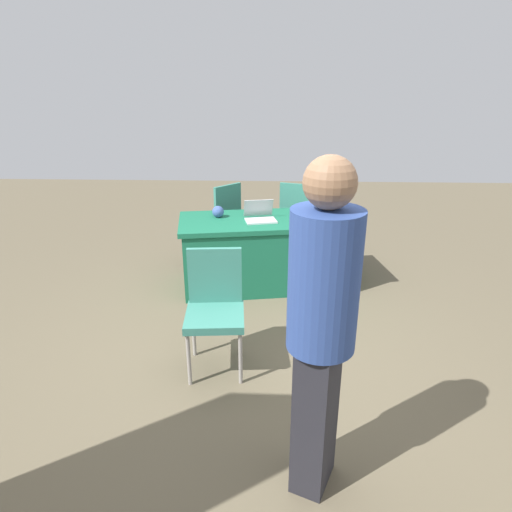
{
  "coord_description": "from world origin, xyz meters",
  "views": [
    {
      "loc": [
        -0.16,
        3.08,
        2.09
      ],
      "look_at": [
        -0.04,
        0.02,
        0.9
      ],
      "focal_mm": 30.69,
      "sensor_mm": 36.0,
      "label": 1
    }
  ],
  "objects_px": {
    "chair_near_front": "(298,213)",
    "person_attendee_browsing": "(321,321)",
    "laptop_silver": "(260,217)",
    "yarn_ball": "(218,212)",
    "table_foreground": "(266,252)",
    "chair_tucked_left": "(215,304)",
    "scissors_red": "(306,219)",
    "chair_tucked_right": "(221,215)"
  },
  "relations": [
    {
      "from": "chair_near_front",
      "to": "person_attendee_browsing",
      "type": "bearing_deg",
      "value": -73.07
    },
    {
      "from": "laptop_silver",
      "to": "yarn_ball",
      "type": "distance_m",
      "value": 0.47
    },
    {
      "from": "table_foreground",
      "to": "laptop_silver",
      "type": "xyz_separation_m",
      "value": [
        0.07,
        0.06,
        0.42
      ]
    },
    {
      "from": "chair_tucked_left",
      "to": "scissors_red",
      "type": "xyz_separation_m",
      "value": [
        -0.78,
        -1.54,
        0.23
      ]
    },
    {
      "from": "chair_tucked_right",
      "to": "scissors_red",
      "type": "xyz_separation_m",
      "value": [
        -1.0,
        0.83,
        0.2
      ]
    },
    {
      "from": "table_foreground",
      "to": "laptop_silver",
      "type": "distance_m",
      "value": 0.43
    },
    {
      "from": "laptop_silver",
      "to": "yarn_ball",
      "type": "bearing_deg",
      "value": -23.88
    },
    {
      "from": "table_foreground",
      "to": "chair_tucked_right",
      "type": "height_order",
      "value": "chair_tucked_right"
    },
    {
      "from": "chair_near_front",
      "to": "scissors_red",
      "type": "distance_m",
      "value": 0.98
    },
    {
      "from": "chair_tucked_right",
      "to": "laptop_silver",
      "type": "bearing_deg",
      "value": -107.34
    },
    {
      "from": "laptop_silver",
      "to": "scissors_red",
      "type": "xyz_separation_m",
      "value": [
        -0.49,
        -0.03,
        -0.04
      ]
    },
    {
      "from": "chair_tucked_left",
      "to": "chair_near_front",
      "type": "bearing_deg",
      "value": -111.57
    },
    {
      "from": "chair_tucked_left",
      "to": "person_attendee_browsing",
      "type": "relative_size",
      "value": 0.52
    },
    {
      "from": "chair_tucked_right",
      "to": "yarn_ball",
      "type": "height_order",
      "value": "chair_tucked_right"
    },
    {
      "from": "chair_tucked_left",
      "to": "laptop_silver",
      "type": "bearing_deg",
      "value": -105.82
    },
    {
      "from": "chair_near_front",
      "to": "chair_tucked_right",
      "type": "xyz_separation_m",
      "value": [
        0.98,
        0.13,
        -0.0
      ]
    },
    {
      "from": "person_attendee_browsing",
      "to": "yarn_ball",
      "type": "distance_m",
      "value": 2.82
    },
    {
      "from": "laptop_silver",
      "to": "scissors_red",
      "type": "relative_size",
      "value": 2.07
    },
    {
      "from": "person_attendee_browsing",
      "to": "chair_tucked_left",
      "type": "bearing_deg",
      "value": -125.31
    },
    {
      "from": "laptop_silver",
      "to": "chair_near_front",
      "type": "bearing_deg",
      "value": -127.54
    },
    {
      "from": "chair_tucked_right",
      "to": "person_attendee_browsing",
      "type": "height_order",
      "value": "person_attendee_browsing"
    },
    {
      "from": "chair_near_front",
      "to": "chair_tucked_left",
      "type": "bearing_deg",
      "value": -88.71
    },
    {
      "from": "yarn_ball",
      "to": "scissors_red",
      "type": "xyz_separation_m",
      "value": [
        -0.94,
        0.06,
        -0.06
      ]
    },
    {
      "from": "table_foreground",
      "to": "laptop_silver",
      "type": "height_order",
      "value": "laptop_silver"
    },
    {
      "from": "chair_tucked_left",
      "to": "chair_tucked_right",
      "type": "xyz_separation_m",
      "value": [
        0.22,
        -2.37,
        0.02
      ]
    },
    {
      "from": "table_foreground",
      "to": "chair_near_front",
      "type": "height_order",
      "value": "chair_near_front"
    },
    {
      "from": "table_foreground",
      "to": "yarn_ball",
      "type": "bearing_deg",
      "value": -3.9
    },
    {
      "from": "chair_tucked_right",
      "to": "scissors_red",
      "type": "bearing_deg",
      "value": -87.96
    },
    {
      "from": "chair_near_front",
      "to": "yarn_ball",
      "type": "bearing_deg",
      "value": -117.46
    },
    {
      "from": "person_attendee_browsing",
      "to": "yarn_ball",
      "type": "bearing_deg",
      "value": -139.78
    },
    {
      "from": "chair_near_front",
      "to": "laptop_silver",
      "type": "distance_m",
      "value": 1.12
    },
    {
      "from": "chair_tucked_right",
      "to": "laptop_silver",
      "type": "xyz_separation_m",
      "value": [
        -0.52,
        0.86,
        0.24
      ]
    },
    {
      "from": "scissors_red",
      "to": "yarn_ball",
      "type": "bearing_deg",
      "value": -102.26
    },
    {
      "from": "laptop_silver",
      "to": "person_attendee_browsing",
      "type": "bearing_deg",
      "value": 85.8
    },
    {
      "from": "person_attendee_browsing",
      "to": "table_foreground",
      "type": "bearing_deg",
      "value": -150.38
    },
    {
      "from": "table_foreground",
      "to": "scissors_red",
      "type": "bearing_deg",
      "value": 176.72
    },
    {
      "from": "table_foreground",
      "to": "yarn_ball",
      "type": "height_order",
      "value": "yarn_ball"
    },
    {
      "from": "person_attendee_browsing",
      "to": "scissors_red",
      "type": "bearing_deg",
      "value": -159.4
    },
    {
      "from": "chair_tucked_left",
      "to": "chair_tucked_right",
      "type": "bearing_deg",
      "value": -89.29
    },
    {
      "from": "chair_near_front",
      "to": "person_attendee_browsing",
      "type": "height_order",
      "value": "person_attendee_browsing"
    },
    {
      "from": "chair_near_front",
      "to": "person_attendee_browsing",
      "type": "relative_size",
      "value": 0.53
    },
    {
      "from": "table_foreground",
      "to": "scissors_red",
      "type": "relative_size",
      "value": 11.0
    }
  ]
}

